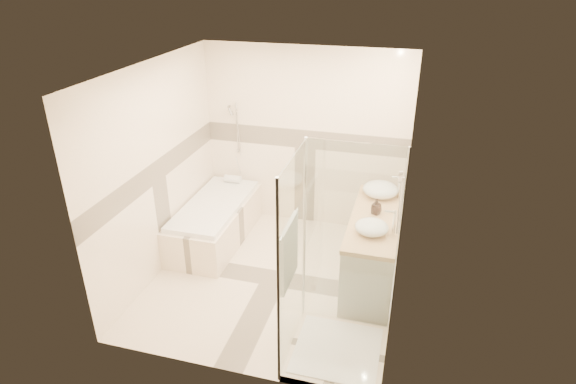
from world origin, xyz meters
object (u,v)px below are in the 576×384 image
(shower_enclosure, at_px, (328,307))
(vessel_sink_far, at_px, (372,227))
(bathtub, at_px, (215,219))
(amenity_bottle_a, at_px, (376,207))
(amenity_bottle_b, at_px, (376,207))
(vessel_sink_near, at_px, (380,189))
(vanity, at_px, (374,249))

(shower_enclosure, bearing_deg, vessel_sink_far, 73.06)
(bathtub, distance_m, amenity_bottle_a, 2.24)
(bathtub, bearing_deg, amenity_bottle_b, -7.28)
(bathtub, xyz_separation_m, amenity_bottle_a, (2.13, -0.28, 0.63))
(bathtub, distance_m, vessel_sink_near, 2.23)
(vessel_sink_far, bearing_deg, bathtub, 161.20)
(vessel_sink_near, distance_m, vessel_sink_far, 0.92)
(vessel_sink_near, xyz_separation_m, amenity_bottle_b, (0.00, -0.47, -0.00))
(bathtub, xyz_separation_m, amenity_bottle_b, (2.13, -0.27, 0.62))
(shower_enclosure, bearing_deg, vessel_sink_near, 81.45)
(bathtub, bearing_deg, vessel_sink_far, -18.80)
(vessel_sink_far, bearing_deg, shower_enclosure, -106.94)
(vanity, relative_size, vessel_sink_near, 3.77)
(shower_enclosure, relative_size, amenity_bottle_b, 12.53)
(vanity, relative_size, shower_enclosure, 0.79)
(vanity, distance_m, amenity_bottle_b, 0.51)
(amenity_bottle_b, bearing_deg, vessel_sink_far, -90.00)
(bathtub, xyz_separation_m, vanity, (2.15, -0.35, 0.12))
(shower_enclosure, relative_size, vessel_sink_far, 5.73)
(bathtub, height_order, vessel_sink_near, vessel_sink_near)
(vanity, height_order, vessel_sink_far, vessel_sink_far)
(vanity, relative_size, vessel_sink_far, 4.55)
(bathtub, height_order, shower_enclosure, shower_enclosure)
(vanity, bearing_deg, amenity_bottle_b, 104.37)
(amenity_bottle_b, bearing_deg, shower_enclosure, -101.43)
(vessel_sink_far, relative_size, amenity_bottle_b, 2.19)
(vanity, height_order, amenity_bottle_b, amenity_bottle_b)
(bathtub, relative_size, shower_enclosure, 0.83)
(bathtub, relative_size, vessel_sink_near, 3.95)
(bathtub, relative_size, vessel_sink_far, 4.77)
(shower_enclosure, height_order, vessel_sink_near, shower_enclosure)
(shower_enclosure, relative_size, amenity_bottle_a, 11.13)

